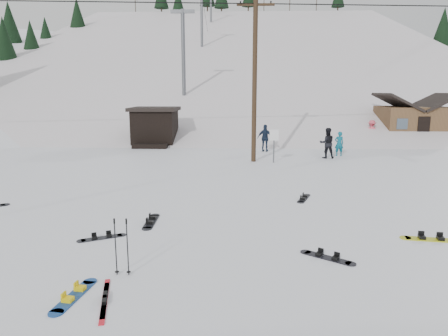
{
  "coord_description": "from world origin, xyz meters",
  "views": [
    {
      "loc": [
        1.08,
        -8.33,
        3.94
      ],
      "look_at": [
        0.64,
        4.75,
        1.4
      ],
      "focal_mm": 32.0,
      "sensor_mm": 36.0,
      "label": 1
    }
  ],
  "objects_px": {
    "utility_pole": "(255,77)",
    "hero_snowboard": "(74,295)",
    "cabin": "(412,122)",
    "hero_skis": "(105,299)"
  },
  "relations": [
    {
      "from": "utility_pole",
      "to": "hero_snowboard",
      "type": "relative_size",
      "value": 6.04
    },
    {
      "from": "cabin",
      "to": "hero_snowboard",
      "type": "bearing_deg",
      "value": -124.04
    },
    {
      "from": "utility_pole",
      "to": "hero_skis",
      "type": "bearing_deg",
      "value": -102.57
    },
    {
      "from": "hero_skis",
      "to": "cabin",
      "type": "bearing_deg",
      "value": 42.67
    },
    {
      "from": "cabin",
      "to": "hero_skis",
      "type": "height_order",
      "value": "cabin"
    },
    {
      "from": "cabin",
      "to": "hero_snowboard",
      "type": "relative_size",
      "value": 3.61
    },
    {
      "from": "cabin",
      "to": "hero_skis",
      "type": "bearing_deg",
      "value": -122.9
    },
    {
      "from": "hero_snowboard",
      "to": "hero_skis",
      "type": "distance_m",
      "value": 0.65
    },
    {
      "from": "hero_snowboard",
      "to": "cabin",
      "type": "bearing_deg",
      "value": -25.67
    },
    {
      "from": "utility_pole",
      "to": "hero_snowboard",
      "type": "xyz_separation_m",
      "value": [
        -4.08,
        -15.28,
        -4.65
      ]
    }
  ]
}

